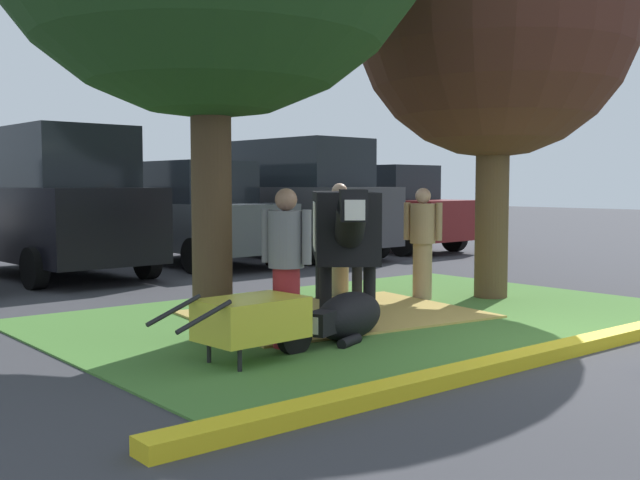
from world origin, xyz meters
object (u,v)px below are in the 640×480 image
at_px(shade_tree_right, 495,19).
at_px(sedan_silver, 384,209).
at_px(suv_black, 53,202).
at_px(calf_lying, 348,317).
at_px(person_handler, 423,241).
at_px(wheelbarrow, 254,320).
at_px(person_visitor_near, 339,236).
at_px(sedan_blue, 194,214).
at_px(person_visitor_far, 286,264).
at_px(cow_holstein, 343,226).
at_px(suv_dark_grey, 296,199).

height_order(shade_tree_right, sedan_silver, shade_tree_right).
bearing_deg(suv_black, calf_lying, -88.01).
relative_size(person_handler, wheelbarrow, 0.95).
height_order(suv_black, sedan_silver, suv_black).
xyz_separation_m(shade_tree_right, person_visitor_near, (-1.48, 1.49, -2.94)).
distance_m(person_handler, sedan_blue, 6.14).
height_order(person_visitor_near, person_visitor_far, person_visitor_near).
xyz_separation_m(calf_lying, sedan_blue, (2.59, 7.49, 0.75)).
distance_m(person_handler, suv_black, 6.62).
xyz_separation_m(shade_tree_right, sedan_silver, (4.38, 6.60, -2.81)).
relative_size(calf_lying, sedan_blue, 0.30).
xyz_separation_m(calf_lying, wheelbarrow, (-1.31, -0.22, 0.15)).
bearing_deg(suv_black, sedan_silver, 1.04).
relative_size(shade_tree_right, suv_black, 1.22).
xyz_separation_m(shade_tree_right, cow_holstein, (-2.41, 0.34, -2.73)).
xyz_separation_m(person_visitor_near, person_visitor_far, (-2.68, -2.31, -0.03)).
height_order(person_visitor_far, sedan_silver, sedan_silver).
bearing_deg(person_visitor_far, person_visitor_near, 40.76).
height_order(person_handler, person_visitor_near, person_visitor_near).
bearing_deg(wheelbarrow, calf_lying, 9.75).
height_order(cow_holstein, suv_dark_grey, suv_dark_grey).
bearing_deg(wheelbarrow, person_handler, 22.20).
bearing_deg(suv_dark_grey, sedan_blue, 177.33).
height_order(person_handler, sedan_blue, sedan_blue).
height_order(wheelbarrow, suv_black, suv_black).
distance_m(person_visitor_near, wheelbarrow, 4.18).
distance_m(shade_tree_right, wheelbarrow, 5.93).
bearing_deg(suv_dark_grey, shade_tree_right, -104.14).
height_order(calf_lying, person_handler, person_handler).
bearing_deg(person_visitor_near, wheelbarrow, -141.48).
bearing_deg(sedan_blue, person_visitor_far, -114.14).
bearing_deg(person_handler, cow_holstein, -174.96).
bearing_deg(wheelbarrow, sedan_blue, 63.18).
xyz_separation_m(cow_holstein, person_visitor_near, (0.93, 1.15, -0.22)).
bearing_deg(wheelbarrow, cow_holstein, 31.89).
distance_m(cow_holstein, suv_dark_grey, 7.37).
distance_m(cow_holstein, wheelbarrow, 2.81).
xyz_separation_m(wheelbarrow, sedan_blue, (3.90, 7.71, 0.60)).
xyz_separation_m(person_visitor_near, suv_black, (-2.19, 4.96, 0.42)).
bearing_deg(suv_dark_grey, cow_holstein, -123.33).
relative_size(shade_tree_right, cow_holstein, 2.12).
bearing_deg(cow_holstein, wheelbarrow, -148.11).
distance_m(person_handler, sedan_silver, 8.06).
height_order(calf_lying, wheelbarrow, wheelbarrow).
bearing_deg(suv_black, person_handler, -64.82).
relative_size(shade_tree_right, sedan_silver, 1.27).
height_order(shade_tree_right, calf_lying, shade_tree_right).
relative_size(shade_tree_right, wheelbarrow, 3.54).
xyz_separation_m(person_visitor_near, sedan_silver, (5.86, 5.11, 0.13)).
height_order(shade_tree_right, person_handler, shade_tree_right).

